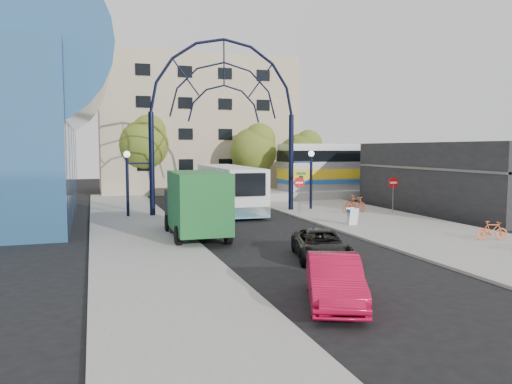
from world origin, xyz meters
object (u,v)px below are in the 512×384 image
object	(u,v)px
train_car	(403,166)
bike_near_a	(348,208)
tree_north_c	(304,152)
bike_near_b	(356,204)
do_not_enter_sign	(393,186)
bike_far_b	(492,231)
sandwich_board	(352,214)
tree_north_a	(255,148)
stop_sign	(299,186)
black_suv	(321,245)
city_bus	(229,188)
green_truck	(195,205)
gateway_arch	(224,90)
tree_north_b	(144,141)
street_name_sign	(301,183)
red_sedan	(334,280)

from	to	relation	value
train_car	bike_near_a	size ratio (longest dim) A/B	16.41
tree_north_c	bike_near_b	distance (m)	17.09
do_not_enter_sign	bike_near_a	distance (m)	3.50
bike_near_a	bike_near_b	world-z (taller)	bike_near_b
bike_far_b	sandwich_board	bearing A→B (deg)	48.47
tree_north_a	bike_far_b	distance (m)	26.95
tree_north_c	stop_sign	bearing A→B (deg)	-114.69
bike_near_b	tree_north_a	bearing A→B (deg)	82.69
sandwich_board	bike_near_a	xyz separation A→B (m)	(2.29, 4.74, -0.22)
black_suv	city_bus	bearing A→B (deg)	103.34
bike_near_b	green_truck	bearing A→B (deg)	-172.46
bike_far_b	city_bus	bearing A→B (deg)	45.36
gateway_arch	bike_far_b	xyz separation A→B (m)	(9.65, -14.49, -7.97)
do_not_enter_sign	stop_sign	bearing A→B (deg)	162.12
tree_north_b	tree_north_c	size ratio (longest dim) A/B	1.23
gateway_arch	bike_far_b	size ratio (longest dim) A/B	8.84
do_not_enter_sign	tree_north_b	xyz separation A→B (m)	(-14.88, 19.93, 3.29)
tree_north_c	bike_near_a	size ratio (longest dim) A/B	4.25
gateway_arch	bike_near_a	size ratio (longest dim) A/B	8.92
tree_north_c	green_truck	bearing A→B (deg)	-125.14
stop_sign	tree_north_b	size ratio (longest dim) A/B	0.31
train_car	city_bus	distance (m)	20.33
tree_north_c	black_suv	size ratio (longest dim) A/B	1.48
train_car	black_suv	distance (m)	30.72
bike_near_b	tree_north_b	bearing A→B (deg)	106.44
gateway_arch	tree_north_b	bearing A→B (deg)	103.68
stop_sign	city_bus	bearing A→B (deg)	138.26
tree_north_a	bike_near_b	xyz separation A→B (m)	(2.84, -14.41, -3.93)
gateway_arch	street_name_sign	distance (m)	8.38
tree_north_a	green_truck	xyz separation A→B (m)	(-9.93, -20.64, -2.90)
tree_north_c	bike_near_a	distance (m)	18.11
gateway_arch	red_sedan	distance (m)	22.31
gateway_arch	stop_sign	size ratio (longest dim) A/B	5.46
city_bus	black_suv	size ratio (longest dim) A/B	2.73
tree_north_c	green_truck	size ratio (longest dim) A/B	0.95
tree_north_b	do_not_enter_sign	bearing A→B (deg)	-53.26
do_not_enter_sign	black_suv	world-z (taller)	do_not_enter_sign
stop_sign	sandwich_board	xyz separation A→B (m)	(0.80, -6.02, -1.25)
street_name_sign	bike_far_b	xyz separation A→B (m)	(4.45, -13.09, -1.55)
black_suv	red_sedan	size ratio (longest dim) A/B	1.02
do_not_enter_sign	black_suv	bearing A→B (deg)	-134.01
stop_sign	sandwich_board	bearing A→B (deg)	-82.43
sandwich_board	green_truck	distance (m)	9.48
stop_sign	black_suv	size ratio (longest dim) A/B	0.57
stop_sign	red_sedan	size ratio (longest dim) A/B	0.58
stop_sign	tree_north_a	xyz separation A→B (m)	(1.32, 13.93, 2.61)
train_car	sandwich_board	bearing A→B (deg)	-131.95
tree_north_b	street_name_sign	bearing A→B (deg)	-62.35
do_not_enter_sign	black_suv	xyz separation A→B (m)	(-10.90, -11.29, -1.36)
do_not_enter_sign	bike_near_a	xyz separation A→B (m)	(-3.11, 0.72, -1.45)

